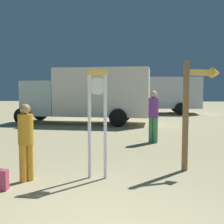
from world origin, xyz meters
The scene contains 6 objects.
standing_clock centered at (-0.26, 2.63, 1.36)m, with size 0.42×0.12×2.27m.
arrow_sign centered at (1.96, 3.39, 1.69)m, with size 0.94×0.49×2.52m.
person_near_clock centered at (-1.68, 2.35, 0.89)m, with size 0.30×0.30×1.59m.
person_distant centered at (1.26, 6.60, 1.02)m, with size 0.35×0.35×1.83m.
box_truck_near centered at (-1.73, 11.93, 1.63)m, with size 7.28×3.11×3.00m.
box_truck_far centered at (2.64, 18.61, 1.55)m, with size 7.12×2.90×2.81m.
Camera 1 is at (0.39, -3.00, 1.87)m, focal length 43.81 mm.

